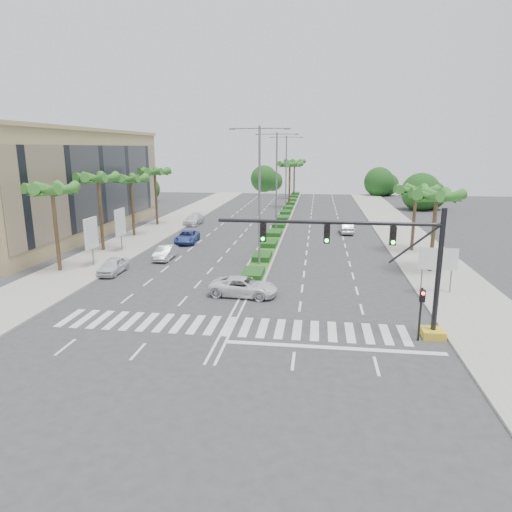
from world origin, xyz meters
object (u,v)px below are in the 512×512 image
(car_parked_a, at_px, (113,266))
(car_crossing, at_px, (244,287))
(car_right, at_px, (346,228))
(car_parked_b, at_px, (165,253))
(car_parked_c, at_px, (187,237))
(car_parked_d, at_px, (194,219))

(car_parked_a, xyz_separation_m, car_crossing, (11.74, -4.35, 0.01))
(car_crossing, bearing_deg, car_parked_a, 75.56)
(car_right, bearing_deg, car_parked_b, 38.22)
(car_parked_b, distance_m, car_parked_c, 7.74)
(car_parked_b, bearing_deg, car_parked_d, 97.08)
(car_parked_c, distance_m, car_right, 19.49)
(car_parked_c, height_order, car_right, car_right)
(car_parked_d, bearing_deg, car_right, -9.92)
(car_parked_a, height_order, car_right, car_right)
(car_parked_b, distance_m, car_crossing, 13.29)
(car_crossing, bearing_deg, car_parked_d, 27.53)
(car_parked_d, bearing_deg, car_parked_c, -76.74)
(car_crossing, relative_size, car_right, 1.19)
(car_parked_d, distance_m, car_crossing, 31.85)
(car_parked_a, bearing_deg, car_parked_c, 77.99)
(car_parked_c, xyz_separation_m, car_crossing, (9.17, -17.48, 0.02))
(car_parked_b, height_order, car_parked_c, car_parked_c)
(car_parked_b, relative_size, car_parked_d, 0.81)
(car_parked_a, distance_m, car_parked_b, 6.03)
(car_parked_c, distance_m, car_crossing, 19.74)
(car_crossing, xyz_separation_m, car_right, (8.56, 25.58, -0.00))
(car_parked_c, height_order, car_crossing, car_crossing)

